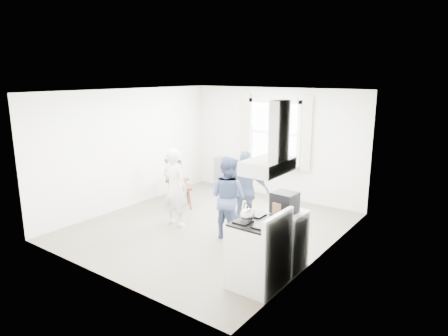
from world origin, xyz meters
TOP-DOWN VIEW (x-y plane):
  - room_shell at (0.00, 0.00)m, footprint 4.62×5.12m
  - window_assembly at (0.00, 2.45)m, footprint 1.88×0.24m
  - range_hood at (2.07, -1.35)m, footprint 0.45×0.76m
  - shelf_unit at (-1.40, 2.33)m, footprint 0.40×0.30m
  - gas_stove at (1.91, -1.35)m, footprint 0.68×0.76m
  - kettle at (1.79, -1.47)m, footprint 0.19×0.19m
  - low_cabinet at (1.98, -0.65)m, footprint 0.50×0.55m
  - stereo_stack at (1.95, -0.71)m, footprint 0.37×0.33m
  - cardboard_box at (1.95, -0.77)m, footprint 0.33×0.28m
  - windsor_chair_a at (-1.68, 0.80)m, footprint 0.52×0.52m
  - windsor_chair_b at (-1.29, 0.43)m, footprint 0.59×0.59m
  - person_left at (-0.60, -0.35)m, footprint 0.58×0.58m
  - person_mid at (0.57, -0.22)m, footprint 0.76×0.76m
  - person_right at (0.61, 0.30)m, footprint 1.14×1.14m
  - potted_plant at (0.31, 2.36)m, footprint 0.24×0.24m

SIDE VIEW (x-z plane):
  - shelf_unit at x=-1.40m, z-range 0.00..0.80m
  - low_cabinet at x=1.98m, z-range 0.00..0.90m
  - gas_stove at x=1.91m, z-range -0.08..1.04m
  - windsor_chair_a at x=-1.68m, z-range 0.11..1.12m
  - windsor_chair_b at x=-1.29m, z-range 0.11..1.12m
  - person_mid at x=0.57m, z-range 0.00..1.50m
  - person_right at x=0.61m, z-range 0.00..1.52m
  - person_left at x=-0.60m, z-range 0.00..1.54m
  - cardboard_box at x=1.95m, z-range 0.90..1.08m
  - potted_plant at x=0.31m, z-range 0.85..1.18m
  - kettle at x=1.79m, z-range 0.91..1.18m
  - stereo_stack at x=1.95m, z-range 0.90..1.21m
  - room_shell at x=0.00m, z-range -0.02..2.62m
  - window_assembly at x=0.00m, z-range 0.61..2.31m
  - range_hood at x=2.07m, z-range 1.43..2.37m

